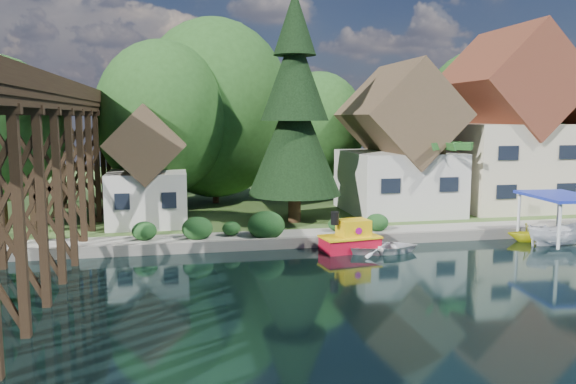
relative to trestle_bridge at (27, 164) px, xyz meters
name	(u,v)px	position (x,y,z in m)	size (l,w,h in m)	color
ground	(385,286)	(16.00, -5.17, -5.35)	(140.00, 140.00, 0.00)	black
bank	(267,188)	(16.00, 28.83, -5.10)	(140.00, 52.00, 0.50)	#365120
seawall	(400,238)	(20.00, 2.83, -5.04)	(60.00, 0.40, 0.62)	slate
promenade	(422,229)	(22.00, 4.13, -4.82)	(50.00, 2.60, 0.06)	gray
trestle_bridge	(27,164)	(0.00, 0.00, 0.00)	(4.12, 44.18, 9.30)	black
house_left	(398,150)	(23.00, 10.83, -0.21)	(7.64, 8.64, 11.02)	beige
house_center	(505,132)	(32.00, 11.33, 1.07)	(8.65, 9.18, 13.89)	beige
shed	(147,174)	(5.00, 9.33, -1.52)	(5.09, 5.40, 7.85)	beige
bg_trees	(303,120)	(17.00, 16.08, 1.94)	(49.90, 13.30, 10.57)	#382314
shrubs	(255,224)	(11.40, 4.09, -4.12)	(15.76, 2.47, 1.70)	#174018
conifer	(295,112)	(14.63, 8.22, 2.49)	(6.19, 6.19, 15.23)	#382314
palm_tree	(442,148)	(24.75, 7.27, 0.08)	(4.84, 4.84, 5.65)	#382314
tugboat	(351,239)	(16.47, 1.50, -4.64)	(3.50, 2.25, 2.37)	#B60C24
boat_white_a	(384,245)	(18.18, 0.80, -4.94)	(2.81, 3.94, 0.82)	silver
boat_canopy	(558,224)	(28.88, 0.45, -4.05)	(3.88, 4.90, 3.03)	white
boat_yellow	(528,232)	(27.79, 1.67, -4.72)	(2.07, 2.40, 1.26)	yellow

